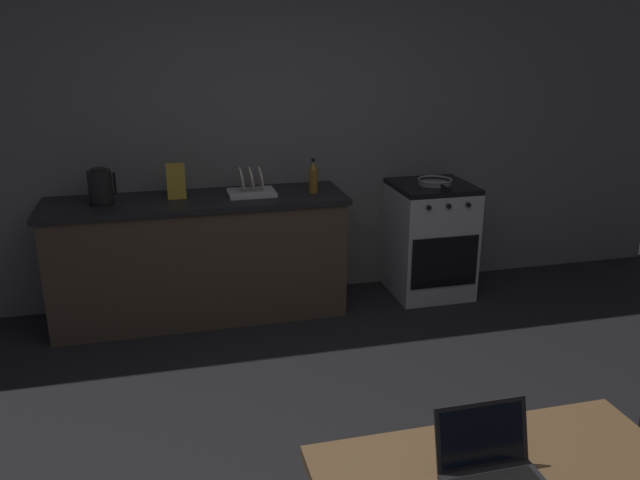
{
  "coord_description": "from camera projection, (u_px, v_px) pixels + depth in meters",
  "views": [
    {
      "loc": [
        -0.86,
        -2.44,
        2.08
      ],
      "look_at": [
        -0.0,
        0.95,
        0.92
      ],
      "focal_mm": 36.22,
      "sensor_mm": 36.0,
      "label": 1
    }
  ],
  "objects": [
    {
      "name": "stove_oven",
      "position": [
        430.0,
        239.0,
        5.2
      ],
      "size": [
        0.6,
        0.62,
        0.91
      ],
      "color": "#B7BABF",
      "rests_on": "ground_plane"
    },
    {
      "name": "frying_pan",
      "position": [
        435.0,
        181.0,
        5.03
      ],
      "size": [
        0.27,
        0.44,
        0.05
      ],
      "color": "gray",
      "rests_on": "stove_oven"
    },
    {
      "name": "electric_kettle",
      "position": [
        100.0,
        187.0,
        4.45
      ],
      "size": [
        0.19,
        0.17,
        0.25
      ],
      "color": "black",
      "rests_on": "kitchen_counter"
    },
    {
      "name": "back_wall",
      "position": [
        310.0,
        119.0,
        5.02
      ],
      "size": [
        6.4,
        0.1,
        2.8
      ],
      "primitive_type": "cube",
      "color": "slate",
      "rests_on": "ground_plane"
    },
    {
      "name": "bottle",
      "position": [
        313.0,
        177.0,
        4.75
      ],
      "size": [
        0.06,
        0.06,
        0.26
      ],
      "color": "#8C601E",
      "rests_on": "kitchen_counter"
    },
    {
      "name": "laptop",
      "position": [
        494.0,
        472.0,
        2.01
      ],
      "size": [
        0.32,
        0.28,
        0.22
      ],
      "rotation": [
        0.0,
        0.0,
        -0.09
      ],
      "color": "#232326",
      "rests_on": "dining_table"
    },
    {
      "name": "cereal_box",
      "position": [
        176.0,
        181.0,
        4.58
      ],
      "size": [
        0.13,
        0.05,
        0.25
      ],
      "color": "gold",
      "rests_on": "kitchen_counter"
    },
    {
      "name": "kitchen_counter",
      "position": [
        200.0,
        257.0,
        4.78
      ],
      "size": [
        2.16,
        0.64,
        0.91
      ],
      "color": "#4C3D2D",
      "rests_on": "ground_plane"
    },
    {
      "name": "dish_rack",
      "position": [
        251.0,
        188.0,
        4.71
      ],
      "size": [
        0.34,
        0.26,
        0.21
      ],
      "color": "silver",
      "rests_on": "kitchen_counter"
    }
  ]
}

